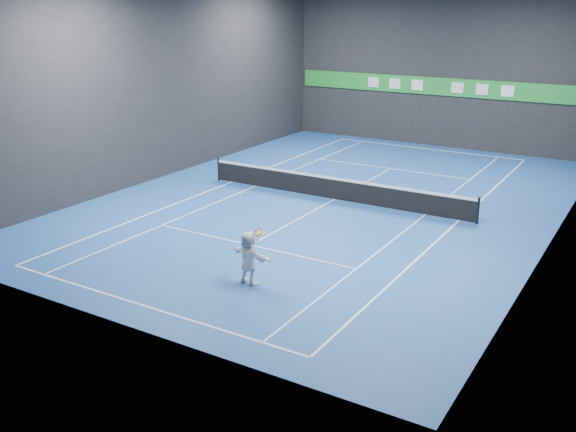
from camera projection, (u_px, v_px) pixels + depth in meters
The scene contains 19 objects.
ground at pixel (334, 200), 27.78m from camera, with size 26.00×26.00×0.00m, color #1B4797.
wall_back at pixel (439, 69), 36.91m from camera, with size 18.00×0.10×9.00m, color black.
wall_front at pixel (96, 157), 15.80m from camera, with size 18.00×0.10×9.00m, color black.
wall_left at pixel (169, 82), 30.77m from camera, with size 0.10×26.00×9.00m, color black.
wall_right at pixel (571, 114), 21.94m from camera, with size 0.10×26.00×9.00m, color black.
baseline_near at pixel (141, 305), 18.12m from camera, with size 10.98×0.08×0.01m, color white.
baseline_far at pixel (427, 149), 37.43m from camera, with size 10.98×0.08×0.01m, color white.
sideline_doubles_left at pixel (231, 182), 30.47m from camera, with size 0.08×23.78×0.01m, color white.
sideline_doubles_right at pixel (459, 221), 25.08m from camera, with size 0.08×23.78×0.01m, color white.
sideline_singles_left at pixel (255, 186), 29.79m from camera, with size 0.06×23.78×0.01m, color white.
sideline_singles_right at pixel (425, 215), 25.76m from camera, with size 0.06×23.78×0.01m, color white.
service_line_near at pixel (250, 245), 22.58m from camera, with size 8.23×0.06×0.01m, color white.
service_line_far at pixel (391, 169), 32.97m from camera, with size 8.23×0.06×0.01m, color white.
center_service_line at pixel (334, 200), 27.77m from camera, with size 0.06×12.80×0.01m, color white.
player at pixel (249, 258), 19.28m from camera, with size 1.54×0.49×1.66m, color white.
tennis_ball at pixel (245, 194), 18.88m from camera, with size 0.06×0.06×0.06m, color #C0F028.
tennis_net at pixel (334, 188), 27.61m from camera, with size 12.50×0.10×1.07m.
sponsor_banner at pixel (437, 86), 37.17m from camera, with size 17.64×0.11×1.00m.
tennis_racket at pixel (258, 233), 18.90m from camera, with size 0.50×0.38×0.47m.
Camera 1 is at (12.04, -23.77, 8.12)m, focal length 40.00 mm.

